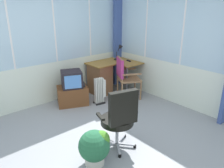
% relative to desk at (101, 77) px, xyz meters
% --- Properties ---
extents(ground, '(5.54, 4.83, 0.06)m').
position_rel_desk_xyz_m(ground, '(-1.42, -1.58, -0.43)').
color(ground, gray).
extents(north_window_panel, '(4.54, 0.07, 2.71)m').
position_rel_desk_xyz_m(north_window_panel, '(-1.42, 0.36, 0.95)').
color(north_window_panel, silver).
rests_on(north_window_panel, ground).
extents(east_window_panel, '(0.07, 3.83, 2.71)m').
position_rel_desk_xyz_m(east_window_panel, '(0.88, -1.58, 0.95)').
color(east_window_panel, silver).
rests_on(east_window_panel, ground).
extents(curtain_corner, '(0.25, 0.09, 2.61)m').
position_rel_desk_xyz_m(curtain_corner, '(0.75, 0.23, 0.90)').
color(curtain_corner, '#405697').
rests_on(curtain_corner, ground).
extents(desk, '(1.11, 0.95, 0.75)m').
position_rel_desk_xyz_m(desk, '(0.00, 0.00, 0.00)').
color(desk, olive).
rests_on(desk, ground).
extents(desk_lamp, '(0.23, 0.20, 0.40)m').
position_rel_desk_xyz_m(desk_lamp, '(0.61, -0.02, 0.61)').
color(desk_lamp, black).
rests_on(desk_lamp, desk).
extents(tv_remote, '(0.08, 0.16, 0.02)m').
position_rel_desk_xyz_m(tv_remote, '(0.66, -0.27, 0.36)').
color(tv_remote, black).
rests_on(tv_remote, desk).
extents(wooden_armchair, '(0.66, 0.65, 0.96)m').
position_rel_desk_xyz_m(wooden_armchair, '(0.20, -0.57, 0.20)').
color(wooden_armchair, '#8E6544').
rests_on(wooden_armchair, ground).
extents(office_chair, '(0.63, 0.58, 0.99)m').
position_rel_desk_xyz_m(office_chair, '(-1.21, -1.97, 0.15)').
color(office_chair, '#B7B7BF').
rests_on(office_chair, ground).
extents(tv_on_stand, '(0.76, 0.66, 0.76)m').
position_rel_desk_xyz_m(tv_on_stand, '(-0.88, -0.11, -0.07)').
color(tv_on_stand, brown).
rests_on(tv_on_stand, ground).
extents(space_heater, '(0.28, 0.20, 0.59)m').
position_rel_desk_xyz_m(space_heater, '(-0.41, -0.47, -0.10)').
color(space_heater, white).
rests_on(space_heater, ground).
extents(potted_plant, '(0.43, 0.43, 0.51)m').
position_rel_desk_xyz_m(potted_plant, '(-1.69, -2.00, -0.12)').
color(potted_plant, beige).
rests_on(potted_plant, ground).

